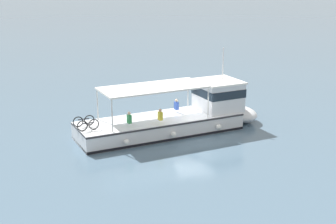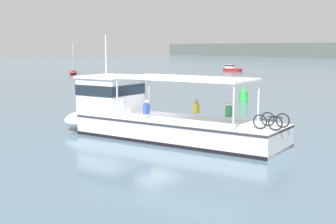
{
  "view_description": "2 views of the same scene",
  "coord_description": "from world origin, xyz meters",
  "px_view_note": "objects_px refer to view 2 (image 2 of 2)",
  "views": [
    {
      "loc": [
        4.71,
        29.12,
        10.21
      ],
      "look_at": [
        1.73,
        -0.35,
        1.4
      ],
      "focal_mm": 50.92,
      "sensor_mm": 36.0,
      "label": 1
    },
    {
      "loc": [
        20.47,
        -13.93,
        4.69
      ],
      "look_at": [
        1.73,
        -0.35,
        1.4
      ],
      "focal_mm": 49.28,
      "sensor_mm": 36.0,
      "label": 2
    }
  ],
  "objects_px": {
    "motorboat_near_port": "(232,68)",
    "channel_buoy": "(243,96)",
    "ferry_main": "(152,118)",
    "sailboat_off_bow": "(73,71)"
  },
  "relations": [
    {
      "from": "sailboat_off_bow",
      "to": "channel_buoy",
      "type": "relative_size",
      "value": 3.86
    },
    {
      "from": "channel_buoy",
      "to": "motorboat_near_port",
      "type": "bearing_deg",
      "value": 137.43
    },
    {
      "from": "sailboat_off_bow",
      "to": "channel_buoy",
      "type": "xyz_separation_m",
      "value": [
        45.94,
        -5.26,
        0.03
      ]
    },
    {
      "from": "motorboat_near_port",
      "to": "channel_buoy",
      "type": "xyz_separation_m",
      "value": [
        36.63,
        -33.65,
        0.02
      ]
    },
    {
      "from": "ferry_main",
      "to": "motorboat_near_port",
      "type": "relative_size",
      "value": 3.44
    },
    {
      "from": "motorboat_near_port",
      "to": "sailboat_off_bow",
      "type": "xyz_separation_m",
      "value": [
        -9.32,
        -28.4,
        -0.0
      ]
    },
    {
      "from": "motorboat_near_port",
      "to": "sailboat_off_bow",
      "type": "height_order",
      "value": "sailboat_off_bow"
    },
    {
      "from": "motorboat_near_port",
      "to": "channel_buoy",
      "type": "relative_size",
      "value": 2.7
    },
    {
      "from": "sailboat_off_bow",
      "to": "channel_buoy",
      "type": "distance_m",
      "value": 46.24
    },
    {
      "from": "sailboat_off_bow",
      "to": "ferry_main",
      "type": "bearing_deg",
      "value": -20.39
    }
  ]
}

